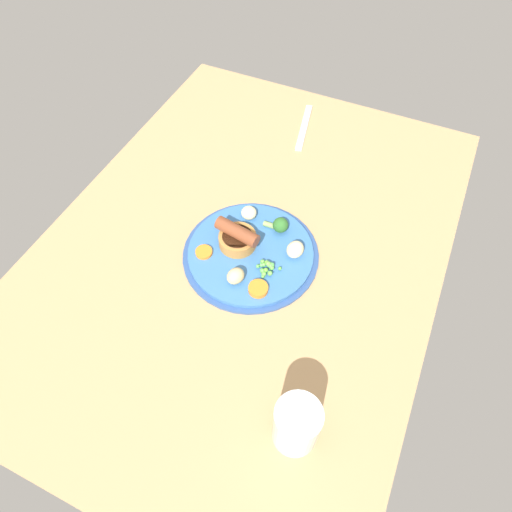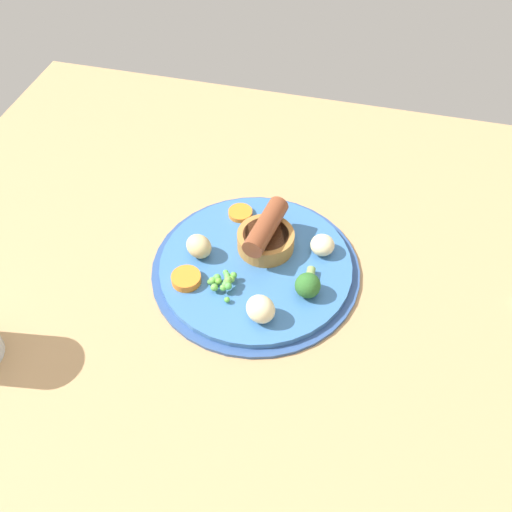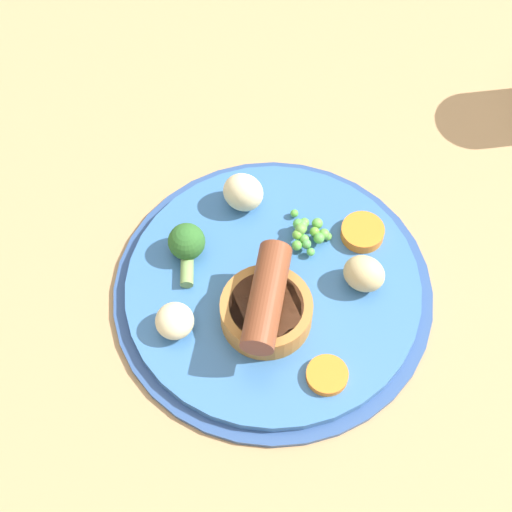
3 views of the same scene
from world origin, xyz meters
TOP-DOWN VIEW (x-y plane):
  - dining_table at (0.00, 0.00)cm, footprint 110.00×80.00cm
  - dinner_plate at (2.76, 2.64)cm, footprint 27.89×27.89cm
  - sausage_pudding at (2.19, -0.55)cm, footprint 7.71×9.57cm
  - pea_pile at (5.69, 7.52)cm, footprint 3.68×4.85cm
  - broccoli_floret_near at (-4.79, 5.77)cm, footprint 3.27×5.39cm
  - potato_chunk_0 at (0.50, 11.12)cm, footprint 4.65×4.40cm
  - potato_chunk_1 at (10.45, 3.02)cm, footprint 4.57×4.28cm
  - potato_chunk_2 at (-5.38, -1.53)cm, footprint 3.73×3.77cm
  - carrot_slice_3 at (7.16, -5.75)cm, footprint 3.96×3.96cm
  - carrot_slice_4 at (10.67, 7.87)cm, footprint 5.34×5.34cm

SIDE VIEW (x-z plane):
  - dining_table at x=0.00cm, z-range 0.00..3.00cm
  - dinner_plate at x=2.76cm, z-range 2.87..4.27cm
  - carrot_slice_3 at x=7.16cm, z-range 4.40..5.12cm
  - carrot_slice_4 at x=10.67cm, z-range 4.40..5.50cm
  - pea_pile at x=5.69cm, z-range 4.47..6.43cm
  - potato_chunk_2 at x=-5.38cm, z-range 4.40..7.06cm
  - broccoli_floret_near at x=-4.79cm, z-range 4.30..7.57cm
  - potato_chunk_1 at x=10.45cm, z-range 4.40..7.67cm
  - potato_chunk_0 at x=0.50cm, z-range 4.40..8.06cm
  - sausage_pudding at x=2.19cm, z-range 3.88..9.20cm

